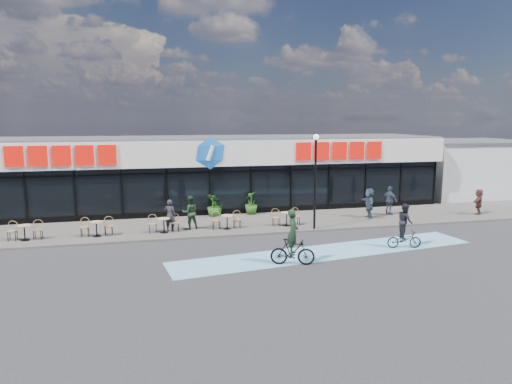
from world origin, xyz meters
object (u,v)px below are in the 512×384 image
(lamp_post, at_px, (315,173))
(cyclist_b, at_px, (405,230))
(potted_plant_right, at_px, (214,205))
(pedestrian_c, at_px, (479,202))
(cyclist_a, at_px, (293,245))
(pedestrian_a, at_px, (369,203))
(potted_plant_mid, at_px, (251,203))
(patron_right, at_px, (190,212))
(potted_plant_left, at_px, (217,207))
(pedestrian_b, at_px, (390,201))
(patron_left, at_px, (170,215))

(lamp_post, distance_m, cyclist_b, 5.32)
(potted_plant_right, relative_size, cyclist_b, 0.65)
(pedestrian_c, height_order, cyclist_b, cyclist_b)
(cyclist_a, bearing_deg, pedestrian_a, 45.34)
(potted_plant_right, height_order, cyclist_a, cyclist_a)
(potted_plant_mid, bearing_deg, lamp_post, -61.19)
(cyclist_b, bearing_deg, pedestrian_a, 78.07)
(potted_plant_right, xyz_separation_m, pedestrian_c, (15.49, -3.09, 0.10))
(patron_right, bearing_deg, cyclist_b, 139.88)
(pedestrian_a, bearing_deg, potted_plant_right, -96.59)
(potted_plant_left, xyz_separation_m, pedestrian_b, (10.01, -2.15, 0.33))
(potted_plant_left, bearing_deg, pedestrian_a, -16.99)
(cyclist_a, distance_m, cyclist_b, 5.74)
(potted_plant_mid, xyz_separation_m, patron_right, (-3.90, -2.92, 0.19))
(potted_plant_right, bearing_deg, pedestrian_c, -11.28)
(patron_right, bearing_deg, potted_plant_right, -129.16)
(lamp_post, xyz_separation_m, cyclist_a, (-2.84, -5.12, -2.20))
(potted_plant_left, height_order, patron_left, patron_left)
(potted_plant_mid, bearing_deg, potted_plant_right, -178.01)
(potted_plant_left, relative_size, cyclist_a, 0.46)
(pedestrian_a, distance_m, cyclist_b, 5.93)
(potted_plant_right, relative_size, cyclist_a, 0.59)
(pedestrian_b, distance_m, cyclist_a, 11.18)
(potted_plant_right, bearing_deg, cyclist_a, -79.01)
(potted_plant_left, height_order, pedestrian_b, pedestrian_b)
(patron_left, height_order, cyclist_b, cyclist_b)
(pedestrian_a, bearing_deg, pedestrian_c, 93.78)
(patron_right, bearing_deg, potted_plant_mid, -152.52)
(pedestrian_a, distance_m, pedestrian_b, 1.61)
(cyclist_a, bearing_deg, potted_plant_left, 99.56)
(cyclist_a, bearing_deg, pedestrian_b, 41.24)
(potted_plant_right, bearing_deg, patron_right, -119.79)
(cyclist_a, xyz_separation_m, cyclist_b, (5.63, 1.14, 0.03))
(potted_plant_left, height_order, cyclist_a, cyclist_a)
(pedestrian_b, height_order, pedestrian_c, pedestrian_b)
(patron_right, distance_m, cyclist_a, 7.40)
(potted_plant_mid, height_order, patron_right, patron_right)
(potted_plant_mid, relative_size, cyclist_b, 0.67)
(cyclist_a, bearing_deg, lamp_post, 61.00)
(pedestrian_b, bearing_deg, lamp_post, 88.25)
(potted_plant_right, xyz_separation_m, cyclist_b, (7.45, -8.24, 0.09))
(patron_right, bearing_deg, pedestrian_b, 174.64)
(patron_right, xyz_separation_m, cyclist_b, (9.08, -5.40, -0.13))
(patron_left, distance_m, patron_right, 1.05)
(potted_plant_right, distance_m, cyclist_a, 9.56)
(pedestrian_c, relative_size, cyclist_b, 0.75)
(patron_left, height_order, pedestrian_c, patron_left)
(patron_left, relative_size, pedestrian_a, 0.95)
(potted_plant_left, xyz_separation_m, cyclist_b, (7.23, -8.38, 0.23))
(potted_plant_left, distance_m, cyclist_a, 9.66)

